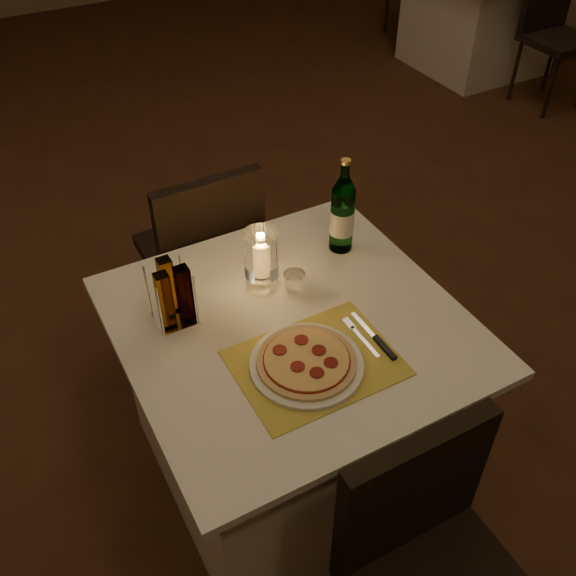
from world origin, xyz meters
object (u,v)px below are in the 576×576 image
chair_near (430,554)px  pizza (307,361)px  tumbler (294,282)px  plate (306,364)px  water_bottle (342,214)px  neighbor_table_right (479,19)px  hurricane_candle (261,256)px  chair_far (204,246)px  main_table (291,399)px

chair_near → pizza: size_ratio=3.21×
chair_near → tumbler: chair_near is taller
plate → water_bottle: bearing=48.4°
pizza → neighbor_table_right: (3.16, 2.79, -0.39)m
chair_near → neighbor_table_right: bearing=46.9°
pizza → water_bottle: bearing=48.4°
hurricane_candle → tumbler: bearing=-40.0°
chair_far → water_bottle: water_bottle is taller
chair_near → neighbor_table_right: 4.56m
hurricane_candle → water_bottle: bearing=9.6°
pizza → tumbler: 0.32m
hurricane_candle → neighbor_table_right: size_ratio=0.21×
tumbler → water_bottle: (0.25, 0.12, 0.10)m
main_table → plate: (-0.05, -0.18, 0.38)m
main_table → neighbor_table_right: same height
plate → tumbler: (0.13, 0.30, 0.02)m
pizza → plate: bearing=-149.5°
main_table → chair_near: 0.74m
main_table → chair_far: bearing=90.0°
chair_near → tumbler: bearing=84.7°
plate → tumbler: tumbler is taller
main_table → hurricane_candle: bearing=91.1°
plate → hurricane_candle: 0.39m
plate → pizza: size_ratio=1.14×
plate → hurricane_candle: bearing=82.8°
plate → tumbler: bearing=67.0°
main_table → water_bottle: 0.65m
chair_near → plate: bearing=95.3°
chair_far → hurricane_candle: size_ratio=4.27×
chair_near → chair_far: (-0.00, 1.43, 0.00)m
tumbler → hurricane_candle: bearing=140.0°
chair_far → main_table: bearing=-90.0°
pizza → water_bottle: (0.38, 0.42, 0.11)m
plate → water_bottle: 0.58m
water_bottle → hurricane_candle: bearing=-170.4°
chair_near → chair_far: bearing=90.0°
water_bottle → neighbor_table_right: bearing=40.4°
tumbler → pizza: bearing=-113.0°
tumbler → chair_far: bearing=97.3°
pizza → water_bottle: size_ratio=0.82×
main_table → pizza: bearing=-105.5°
water_bottle → hurricane_candle: (-0.33, -0.06, -0.01)m
neighbor_table_right → tumbler: bearing=-140.6°
neighbor_table_right → plate: bearing=-138.5°
pizza → tumbler: size_ratio=4.00×
water_bottle → tumbler: bearing=-153.6°
chair_far → pizza: chair_far is taller
tumbler → hurricane_candle: 0.14m
chair_far → plate: size_ratio=2.81×
chair_near → tumbler: 0.87m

